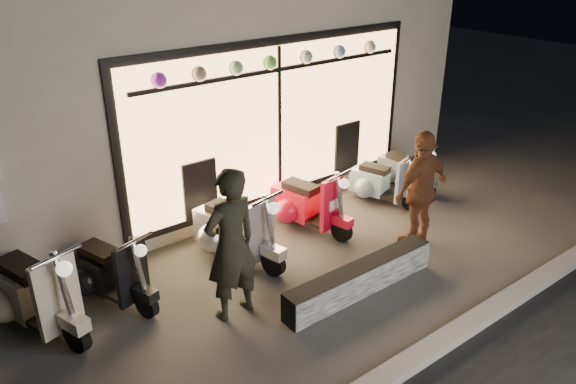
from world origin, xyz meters
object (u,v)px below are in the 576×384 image
at_px(scooter_red, 303,202).
at_px(woman, 421,190).
at_px(graffiti_barrier, 360,279).
at_px(man, 231,245).
at_px(scooter_silver, 231,228).

distance_m(scooter_red, woman, 1.86).
bearing_deg(graffiti_barrier, man, 158.06).
relative_size(scooter_silver, man, 0.81).
bearing_deg(graffiti_barrier, scooter_red, 73.04).
bearing_deg(scooter_red, graffiti_barrier, -118.97).
distance_m(graffiti_barrier, scooter_silver, 2.00).
distance_m(scooter_silver, woman, 2.82).
bearing_deg(man, woman, 172.29).
relative_size(graffiti_barrier, man, 1.22).
height_order(scooter_silver, woman, woman).
relative_size(graffiti_barrier, woman, 1.32).
bearing_deg(graffiti_barrier, scooter_silver, 114.66).
bearing_deg(woman, man, -6.10).
relative_size(scooter_silver, woman, 0.87).
height_order(graffiti_barrier, woman, woman).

